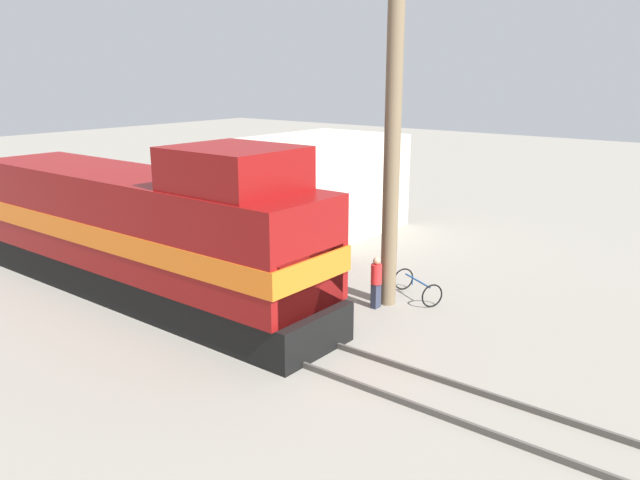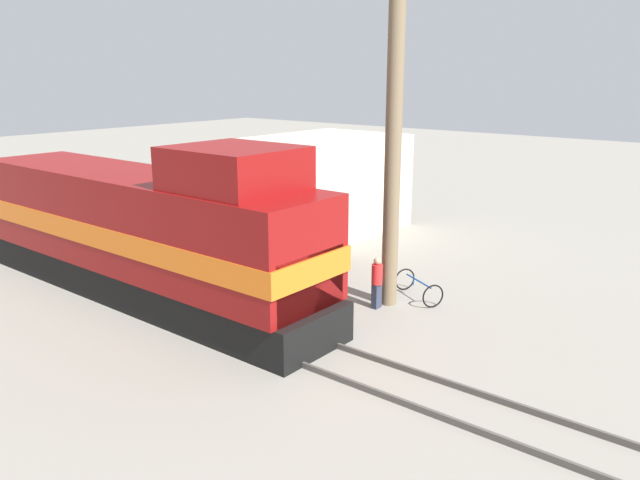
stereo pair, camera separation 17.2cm
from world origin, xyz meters
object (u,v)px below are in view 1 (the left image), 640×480
at_px(billboard_sign, 239,202).
at_px(vendor_umbrella, 315,216).
at_px(utility_pole, 393,120).
at_px(locomotive, 148,233).
at_px(bicycle, 417,287).
at_px(person_bystander, 376,281).

bearing_deg(billboard_sign, vendor_umbrella, -51.95).
bearing_deg(utility_pole, locomotive, 125.24).
xyz_separation_m(vendor_umbrella, billboard_sign, (-1.77, 2.27, 0.54)).
relative_size(locomotive, bicycle, 7.64).
bearing_deg(locomotive, bicycle, -51.29).
height_order(person_bystander, bicycle, person_bystander).
height_order(locomotive, vendor_umbrella, locomotive).
bearing_deg(billboard_sign, person_bystander, -95.57).
xyz_separation_m(locomotive, utility_pole, (4.39, -6.22, 3.57)).
xyz_separation_m(billboard_sign, bicycle, (0.91, -7.20, -2.05)).
xyz_separation_m(locomotive, vendor_umbrella, (6.25, -1.78, -0.31)).
relative_size(billboard_sign, person_bystander, 2.06).
relative_size(locomotive, person_bystander, 9.06).
height_order(locomotive, bicycle, locomotive).
bearing_deg(person_bystander, locomotive, 121.98).
distance_m(utility_pole, bicycle, 5.49).
bearing_deg(person_bystander, bicycle, -20.61).
bearing_deg(person_bystander, billboard_sign, 84.43).
bearing_deg(bicycle, billboard_sign, -53.85).
bearing_deg(utility_pole, bicycle, -26.70).
xyz_separation_m(utility_pole, vendor_umbrella, (1.86, 4.44, -3.88)).
distance_m(billboard_sign, bicycle, 7.54).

